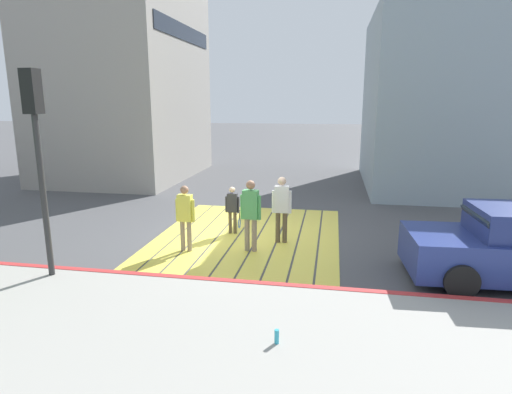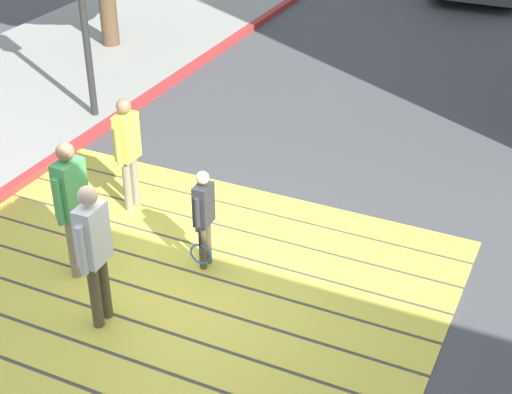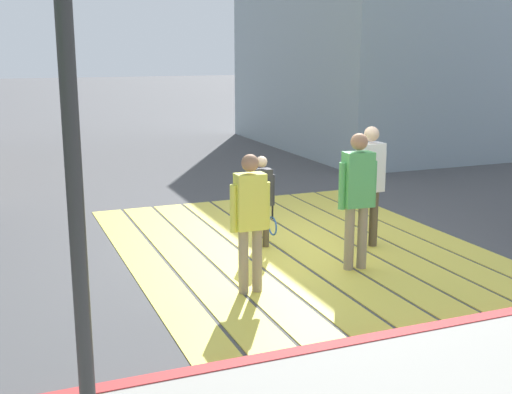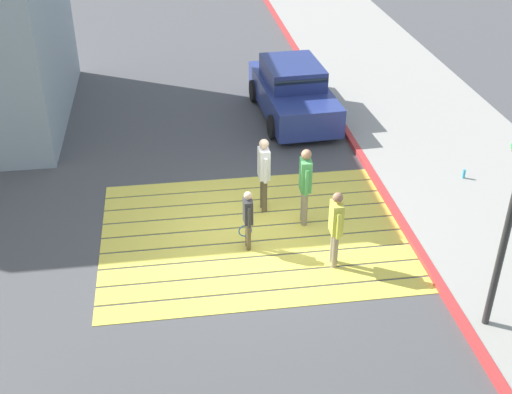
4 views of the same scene
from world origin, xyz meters
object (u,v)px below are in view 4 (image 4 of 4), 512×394
(water_bottle, at_px, (464,174))
(pedestrian_adult_side, at_px, (264,170))
(car_parked_near_curb, at_px, (293,92))
(pedestrian_adult_trailing, at_px, (305,181))
(pedestrian_adult_lead, at_px, (336,224))
(pedestrian_child_with_racket, at_px, (248,217))

(water_bottle, distance_m, pedestrian_adult_side, 5.06)
(car_parked_near_curb, relative_size, pedestrian_adult_trailing, 2.46)
(pedestrian_adult_lead, relative_size, pedestrian_child_with_racket, 1.23)
(pedestrian_adult_side, bearing_deg, pedestrian_child_with_racket, 69.18)
(car_parked_near_curb, relative_size, water_bottle, 19.95)
(car_parked_near_curb, relative_size, pedestrian_child_with_racket, 3.27)
(water_bottle, height_order, pedestrian_adult_lead, pedestrian_adult_lead)
(car_parked_near_curb, distance_m, water_bottle, 5.62)
(car_parked_near_curb, bearing_deg, pedestrian_adult_trailing, 81.57)
(water_bottle, bearing_deg, car_parked_near_curb, -53.37)
(pedestrian_adult_lead, xyz_separation_m, pedestrian_adult_trailing, (0.27, -1.57, 0.08))
(pedestrian_adult_trailing, xyz_separation_m, pedestrian_child_with_racket, (1.33, 0.76, -0.28))
(pedestrian_adult_lead, distance_m, pedestrian_child_with_racket, 1.80)
(pedestrian_adult_trailing, bearing_deg, pedestrian_adult_side, -40.34)
(pedestrian_adult_side, bearing_deg, pedestrian_adult_trailing, 139.66)
(water_bottle, height_order, pedestrian_child_with_racket, pedestrian_child_with_racket)
(pedestrian_adult_trailing, bearing_deg, car_parked_near_curb, -98.43)
(pedestrian_adult_lead, bearing_deg, pedestrian_adult_trailing, -80.19)
(pedestrian_child_with_racket, bearing_deg, water_bottle, -160.37)
(car_parked_near_curb, bearing_deg, pedestrian_adult_lead, 85.50)
(pedestrian_adult_trailing, distance_m, pedestrian_child_with_racket, 1.56)
(pedestrian_adult_trailing, xyz_separation_m, pedestrian_adult_side, (0.78, -0.67, -0.02))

